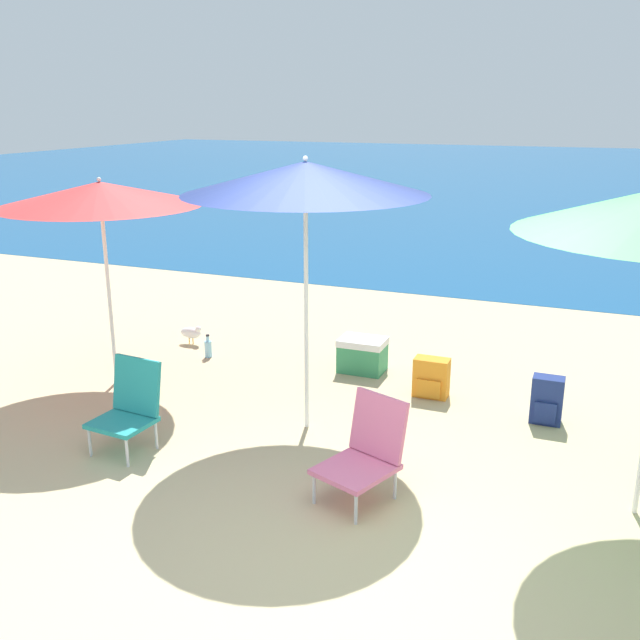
{
  "coord_description": "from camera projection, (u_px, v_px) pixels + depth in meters",
  "views": [
    {
      "loc": [
        1.41,
        -3.98,
        2.68
      ],
      "look_at": [
        -0.64,
        1.16,
        1.0
      ],
      "focal_mm": 40.0,
      "sensor_mm": 36.0,
      "label": 1
    }
  ],
  "objects": [
    {
      "name": "sea_water",
      "position": [
        570.0,
        175.0,
        27.87
      ],
      "size": [
        60.0,
        40.0,
        0.01
      ],
      "color": "navy",
      "rests_on": "ground"
    },
    {
      "name": "beach_chair_pink",
      "position": [
        366.0,
        450.0,
        5.0
      ],
      "size": [
        0.62,
        0.69,
        0.72
      ],
      "rotation": [
        0.0,
        0.0,
        -0.36
      ],
      "color": "silver",
      "rests_on": "ground"
    },
    {
      "name": "beach_umbrella_red",
      "position": [
        100.0,
        194.0,
        6.61
      ],
      "size": [
        1.9,
        1.9,
        2.03
      ],
      "color": "white",
      "rests_on": "ground"
    },
    {
      "name": "seagull",
      "position": [
        191.0,
        332.0,
        8.26
      ],
      "size": [
        0.27,
        0.11,
        0.23
      ],
      "color": "gold",
      "rests_on": "ground"
    },
    {
      "name": "beach_umbrella_navy",
      "position": [
        305.0,
        178.0,
        5.57
      ],
      "size": [
        1.97,
        1.97,
        2.3
      ],
      "color": "white",
      "rests_on": "ground"
    },
    {
      "name": "backpack_orange",
      "position": [
        431.0,
        378.0,
        6.77
      ],
      "size": [
        0.33,
        0.21,
        0.38
      ],
      "color": "orange",
      "rests_on": "ground"
    },
    {
      "name": "ground_plane",
      "position": [
        344.0,
        518.0,
        4.81
      ],
      "size": [
        60.0,
        60.0,
        0.0
      ],
      "primitive_type": "plane",
      "color": "#C6B284"
    },
    {
      "name": "backpack_navy",
      "position": [
        547.0,
        401.0,
        6.2
      ],
      "size": [
        0.27,
        0.2,
        0.42
      ],
      "color": "navy",
      "rests_on": "ground"
    },
    {
      "name": "cooler_box",
      "position": [
        362.0,
        355.0,
        7.41
      ],
      "size": [
        0.47,
        0.34,
        0.36
      ],
      "color": "#338C59",
      "rests_on": "ground"
    },
    {
      "name": "water_bottle",
      "position": [
        208.0,
        348.0,
        7.85
      ],
      "size": [
        0.08,
        0.08,
        0.26
      ],
      "color": "#8CCCEA",
      "rests_on": "ground"
    },
    {
      "name": "beach_chair_teal",
      "position": [
        130.0,
        404.0,
        5.7
      ],
      "size": [
        0.49,
        0.5,
        0.73
      ],
      "rotation": [
        0.0,
        0.0,
        -0.09
      ],
      "color": "silver",
      "rests_on": "ground"
    }
  ]
}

